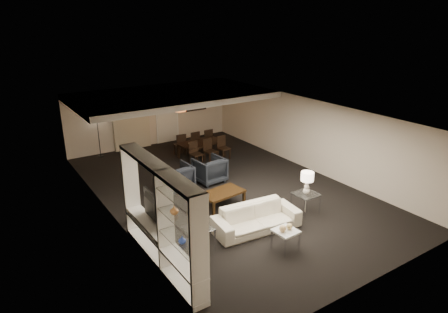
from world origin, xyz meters
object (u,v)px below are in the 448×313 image
television (150,210)px  vase_amber (174,210)px  vase_blue (182,240)px  chair_fl (180,144)px  side_table_left (198,239)px  dining_table (202,150)px  sofa (256,218)px  armchair_left (176,178)px  chair_fr (206,139)px  table_lamp_left (198,216)px  pendant_light (179,108)px  floor_lamp (99,137)px  armchair_right (209,170)px  floor_speaker (131,207)px  chair_fm (193,142)px  side_table_right (305,203)px  chair_nr (224,148)px  coffee_table (222,199)px  chair_nl (196,154)px  table_lamp_right (307,183)px  chair_nm (210,151)px  marble_table (285,240)px

television → vase_amber: vase_amber is taller
vase_blue → chair_fl: bearing=63.3°
side_table_left → dining_table: bearing=59.1°
sofa → armchair_left: (-0.60, 3.30, 0.09)m
chair_fr → table_lamp_left: bearing=55.5°
television → pendant_light: bearing=-33.1°
vase_amber → floor_lamp: vase_amber is taller
armchair_right → television: (-3.22, -2.78, 0.67)m
floor_speaker → chair_fm: (4.12, 4.10, -0.04)m
side_table_right → floor_lamp: floor_lamp is taller
armchair_right → chair_nr: 2.22m
sofa → chair_nr: size_ratio=2.54×
side_table_left → chair_fl: 6.71m
vase_amber → side_table_left: bearing=39.4°
table_lamp_left → chair_fr: 7.29m
side_table_right → floor_speaker: bearing=154.2°
floor_lamp → dining_table: bearing=-34.5°
coffee_table → chair_fm: bearing=70.8°
vase_blue → chair_nl: 6.98m
floor_lamp → chair_fm: bearing=-25.9°
table_lamp_right → dining_table: 5.53m
chair_nm → dining_table: bearing=83.0°
chair_nm → floor_lamp: bearing=131.4°
television → chair_fl: 6.71m
table_lamp_left → chair_nr: 6.23m
table_lamp_left → armchair_left: bearing=71.6°
dining_table → floor_speaker: bearing=-147.1°
marble_table → dining_table: dining_table is taller
marble_table → side_table_right: bearing=32.9°
coffee_table → chair_fl: chair_fl is taller
chair_nr → table_lamp_left: bearing=-132.2°
armchair_left → floor_speaker: size_ratio=0.96×
armchair_left → chair_fl: chair_fl is taller
pendant_light → side_table_right: (0.74, -6.02, -1.63)m
table_lamp_left → vase_amber: vase_amber is taller
side_table_left → floor_lamp: 7.74m
sofa → table_lamp_left: bearing=-174.0°
chair_fr → sofa: bearing=68.3°
coffee_table → armchair_right: armchair_right is taller
dining_table → chair_nl: chair_nl is taller
side_table_right → vase_amber: bearing=-169.9°
sofa → chair_fr: 6.53m
chair_nl → chair_nr: same height
chair_nm → chair_fl: (-0.60, 1.30, 0.00)m
coffee_table → chair_nm: bearing=64.0°
armchair_right → side_table_left: 4.02m
armchair_left → chair_nl: chair_nl is taller
marble_table → side_table_left: bearing=147.1°
side_table_right → dining_table: bearing=91.2°
chair_fl → chair_fm: same height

